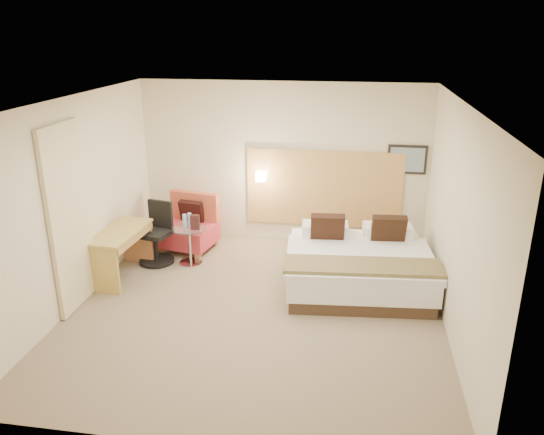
% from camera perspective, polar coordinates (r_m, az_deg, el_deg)
% --- Properties ---
extents(floor, '(4.80, 5.00, 0.02)m').
position_cam_1_polar(floor, '(7.13, -1.69, -9.79)').
color(floor, '#796851').
rests_on(floor, ground).
extents(ceiling, '(4.80, 5.00, 0.02)m').
position_cam_1_polar(ceiling, '(6.25, -1.95, 12.44)').
color(ceiling, white).
rests_on(ceiling, floor).
extents(wall_back, '(4.80, 0.02, 2.70)m').
position_cam_1_polar(wall_back, '(8.94, 1.19, 5.85)').
color(wall_back, beige).
rests_on(wall_back, floor).
extents(wall_front, '(4.80, 0.02, 2.70)m').
position_cam_1_polar(wall_front, '(4.34, -8.07, -10.31)').
color(wall_front, beige).
rests_on(wall_front, floor).
extents(wall_left, '(0.02, 5.00, 2.70)m').
position_cam_1_polar(wall_left, '(7.38, -20.53, 1.51)').
color(wall_left, beige).
rests_on(wall_left, floor).
extents(wall_right, '(0.02, 5.00, 2.70)m').
position_cam_1_polar(wall_right, '(6.57, 19.30, -0.53)').
color(wall_right, beige).
rests_on(wall_right, floor).
extents(headboard_panel, '(2.60, 0.04, 1.30)m').
position_cam_1_polar(headboard_panel, '(8.94, 5.59, 3.10)').
color(headboard_panel, tan).
rests_on(headboard_panel, wall_back).
extents(art_frame, '(0.62, 0.03, 0.47)m').
position_cam_1_polar(art_frame, '(8.84, 14.33, 6.07)').
color(art_frame, black).
rests_on(art_frame, wall_back).
extents(art_canvas, '(0.54, 0.01, 0.39)m').
position_cam_1_polar(art_canvas, '(8.82, 14.34, 6.04)').
color(art_canvas, '#778FA5').
rests_on(art_canvas, wall_back).
extents(lamp_arm, '(0.02, 0.12, 0.02)m').
position_cam_1_polar(lamp_arm, '(8.96, -1.13, 4.55)').
color(lamp_arm, white).
rests_on(lamp_arm, wall_back).
extents(lamp_shade, '(0.15, 0.15, 0.15)m').
position_cam_1_polar(lamp_shade, '(8.90, -1.20, 4.45)').
color(lamp_shade, '#FBE9C3').
rests_on(lamp_shade, wall_back).
extents(curtain, '(0.06, 0.90, 2.42)m').
position_cam_1_polar(curtain, '(7.19, -21.00, -0.11)').
color(curtain, beige).
rests_on(curtain, wall_left).
extents(bottle_a, '(0.07, 0.07, 0.21)m').
position_cam_1_polar(bottle_a, '(8.26, -9.38, -0.37)').
color(bottle_a, '#96D2E8').
rests_on(bottle_a, side_table).
extents(bottle_b, '(0.07, 0.07, 0.21)m').
position_cam_1_polar(bottle_b, '(8.30, -8.85, -0.24)').
color(bottle_b, '#9AC4EE').
rests_on(bottle_b, side_table).
extents(menu_folder, '(0.14, 0.07, 0.23)m').
position_cam_1_polar(menu_folder, '(8.15, -8.29, -0.50)').
color(menu_folder, '#391917').
rests_on(menu_folder, side_table).
extents(bed, '(2.15, 2.11, 0.98)m').
position_cam_1_polar(bed, '(7.71, 9.20, -4.90)').
color(bed, '#3F2C1F').
rests_on(bed, floor).
extents(lounge_chair, '(0.98, 0.90, 0.91)m').
position_cam_1_polar(lounge_chair, '(8.93, -8.91, -1.08)').
color(lounge_chair, '#AB8250').
rests_on(lounge_chair, floor).
extents(side_table, '(0.58, 0.58, 0.59)m').
position_cam_1_polar(side_table, '(8.35, -8.83, -2.82)').
color(side_table, '#BABBC0').
rests_on(side_table, floor).
extents(desk, '(0.61, 1.20, 0.73)m').
position_cam_1_polar(desk, '(8.03, -15.90, -2.41)').
color(desk, '#B79A47').
rests_on(desk, floor).
extents(desk_chair, '(0.65, 0.65, 0.96)m').
position_cam_1_polar(desk_chair, '(8.49, -12.26, -2.17)').
color(desk_chair, black).
rests_on(desk_chair, floor).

